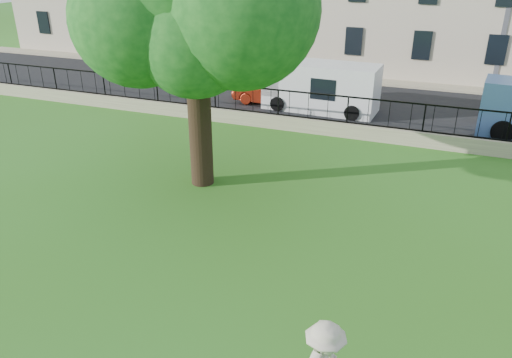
% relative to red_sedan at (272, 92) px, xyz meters
% --- Properties ---
extents(ground, '(120.00, 120.00, 0.00)m').
position_rel_red_sedan_xyz_m(ground, '(4.50, -15.40, -0.64)').
color(ground, '#376F1A').
rests_on(ground, ground).
extents(retaining_wall, '(50.00, 0.40, 0.60)m').
position_rel_red_sedan_xyz_m(retaining_wall, '(4.50, -3.40, -0.34)').
color(retaining_wall, gray).
rests_on(retaining_wall, ground).
extents(iron_railing, '(50.00, 0.05, 1.13)m').
position_rel_red_sedan_xyz_m(iron_railing, '(4.50, -3.40, 0.52)').
color(iron_railing, black).
rests_on(iron_railing, retaining_wall).
extents(street, '(60.00, 9.00, 0.01)m').
position_rel_red_sedan_xyz_m(street, '(4.50, 1.30, -0.63)').
color(street, black).
rests_on(street, ground).
extents(sidewalk, '(60.00, 1.40, 0.12)m').
position_rel_red_sedan_xyz_m(sidewalk, '(4.50, 6.50, -0.58)').
color(sidewalk, gray).
rests_on(sidewalk, ground).
extents(red_sedan, '(3.93, 1.55, 1.27)m').
position_rel_red_sedan_xyz_m(red_sedan, '(0.00, 0.00, 0.00)').
color(red_sedan, '#A72A14').
rests_on(red_sedan, street).
extents(white_van, '(5.46, 2.33, 2.25)m').
position_rel_red_sedan_xyz_m(white_van, '(2.50, 0.00, 0.49)').
color(white_van, white).
rests_on(white_van, street).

